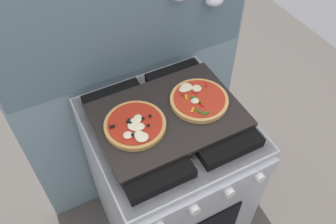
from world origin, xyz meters
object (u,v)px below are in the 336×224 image
Objects in this scene: stove at (168,179)px; pizza_right at (198,99)px; pizza_left at (136,126)px; baking_tray at (168,115)px.

pizza_right reaches higher than stove.
pizza_left is at bearing -177.82° from stove.
pizza_left reaches higher than baking_tray.
stove is at bearing -176.14° from pizza_right.
pizza_right is at bearing 3.15° from baking_tray.
baking_tray is at bearing 90.00° from stove.
stove is 0.50m from pizza_left.
stove is at bearing 2.18° from pizza_left.
pizza_left is 0.27m from pizza_right.
stove is 4.04× the size of pizza_left.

